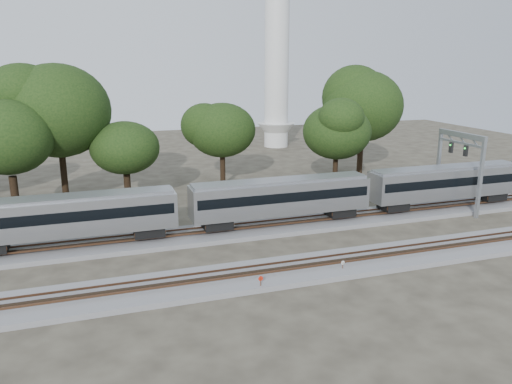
% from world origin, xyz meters
% --- Properties ---
extents(ground, '(160.00, 160.00, 0.00)m').
position_xyz_m(ground, '(0.00, 0.00, 0.00)').
color(ground, '#383328').
rests_on(ground, ground).
extents(track_far, '(160.00, 5.00, 0.73)m').
position_xyz_m(track_far, '(0.00, 6.00, 0.21)').
color(track_far, slate).
rests_on(track_far, ground).
extents(track_near, '(160.00, 5.00, 0.73)m').
position_xyz_m(track_near, '(0.00, -4.00, 0.21)').
color(track_near, slate).
rests_on(track_near, ground).
extents(train, '(89.44, 3.08, 4.54)m').
position_xyz_m(train, '(8.78, 6.00, 3.18)').
color(train, '#ADAFB5').
rests_on(train, ground).
extents(switch_stand_red, '(0.35, 0.08, 1.10)m').
position_xyz_m(switch_stand_red, '(2.45, -6.13, 0.70)').
color(switch_stand_red, '#512D19').
rests_on(switch_stand_red, ground).
extents(switch_stand_white, '(0.32, 0.12, 1.01)m').
position_xyz_m(switch_stand_white, '(9.25, -5.27, 0.65)').
color(switch_stand_white, '#512D19').
rests_on(switch_stand_white, ground).
extents(switch_lever, '(0.58, 0.47, 0.30)m').
position_xyz_m(switch_lever, '(5.73, -5.52, 0.15)').
color(switch_lever, '#512D19').
rests_on(switch_lever, ground).
extents(signal_gantry, '(0.58, 6.84, 8.32)m').
position_xyz_m(signal_gantry, '(28.70, 6.00, 6.06)').
color(signal_gantry, gray).
rests_on(signal_gantry, ground).
extents(tree_2, '(8.46, 8.46, 11.93)m').
position_xyz_m(tree_2, '(-15.50, 16.89, 8.31)').
color(tree_2, black).
rests_on(tree_2, ground).
extents(tree_3, '(10.54, 10.54, 14.87)m').
position_xyz_m(tree_3, '(-10.98, 20.94, 10.36)').
color(tree_3, black).
rests_on(tree_3, ground).
extents(tree_4, '(6.48, 6.48, 9.14)m').
position_xyz_m(tree_4, '(-4.45, 19.08, 6.35)').
color(tree_4, black).
rests_on(tree_4, ground).
extents(tree_5, '(7.32, 7.32, 10.33)m').
position_xyz_m(tree_5, '(7.62, 23.63, 7.18)').
color(tree_5, black).
rests_on(tree_5, ground).
extents(tree_6, '(7.39, 7.39, 10.42)m').
position_xyz_m(tree_6, '(20.20, 17.41, 7.25)').
color(tree_6, black).
rests_on(tree_6, ground).
extents(tree_7, '(9.75, 9.75, 13.75)m').
position_xyz_m(tree_7, '(27.37, 23.93, 9.58)').
color(tree_7, black).
rests_on(tree_7, ground).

